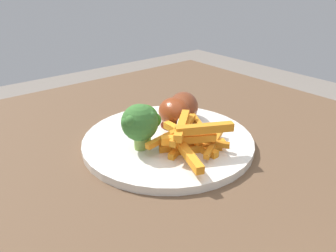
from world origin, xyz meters
The scene contains 7 objects.
dining_table centered at (0.00, 0.00, 0.62)m, with size 0.90×0.83×0.74m.
dinner_plate centered at (0.05, 0.03, 0.75)m, with size 0.27×0.27×0.01m, color white.
broccoli_floret_front centered at (0.01, 0.03, 0.79)m, with size 0.04×0.05×0.06m.
broccoli_floret_middle centered at (-0.01, 0.03, 0.80)m, with size 0.06×0.06×0.07m.
carrot_fries_pile centered at (0.05, -0.02, 0.77)m, with size 0.13×0.15×0.05m.
chicken_drumstick_near centered at (0.08, 0.05, 0.78)m, with size 0.07×0.12×0.05m.
chicken_drumstick_far centered at (0.10, 0.06, 0.78)m, with size 0.11×0.11×0.05m.
Camera 1 is at (-0.24, -0.33, 0.99)m, focal length 34.38 mm.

